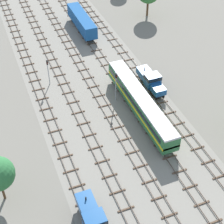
{
  "coord_description": "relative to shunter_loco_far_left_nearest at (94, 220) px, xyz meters",
  "views": [
    {
      "loc": [
        -16.86,
        12.6,
        41.56
      ],
      "look_at": [
        0.0,
        54.93,
        1.5
      ],
      "focal_mm": 57.86,
      "sensor_mm": 36.0,
      "label": 1
    }
  ],
  "objects": [
    {
      "name": "ground_plane",
      "position": [
        9.86,
        19.65,
        -2.01
      ],
      "size": [
        480.0,
        480.0,
        0.0
      ],
      "primitive_type": "plane",
      "color": "slate"
    },
    {
      "name": "ballast_bed",
      "position": [
        9.86,
        19.65,
        -2.01
      ],
      "size": [
        23.72,
        176.0,
        0.01
      ],
      "primitive_type": "cube",
      "color": "gray",
      "rests_on": "ground"
    },
    {
      "name": "track_far_left",
      "position": [
        -0.0,
        20.65,
        -1.87
      ],
      "size": [
        2.4,
        126.0,
        0.29
      ],
      "color": "#47382D",
      "rests_on": "ground"
    },
    {
      "name": "track_left",
      "position": [
        4.93,
        20.65,
        -1.87
      ],
      "size": [
        2.4,
        126.0,
        0.29
      ],
      "color": "#47382D",
      "rests_on": "ground"
    },
    {
      "name": "track_centre_left",
      "position": [
        9.86,
        20.65,
        -1.87
      ],
      "size": [
        2.4,
        126.0,
        0.29
      ],
      "color": "#47382D",
      "rests_on": "ground"
    },
    {
      "name": "track_centre",
      "position": [
        14.79,
        20.65,
        -1.87
      ],
      "size": [
        2.4,
        126.0,
        0.29
      ],
      "color": "#47382D",
      "rests_on": "ground"
    },
    {
      "name": "track_centre_right",
      "position": [
        19.72,
        20.65,
        -1.87
      ],
      "size": [
        2.4,
        126.0,
        0.29
      ],
      "color": "#47382D",
      "rests_on": "ground"
    },
    {
      "name": "shunter_loco_far_left_nearest",
      "position": [
        0.0,
        0.0,
        0.0
      ],
      "size": [
        2.74,
        8.46,
        3.1
      ],
      "color": "#194C8C",
      "rests_on": "ground"
    },
    {
      "name": "passenger_coach_centre_near",
      "position": [
        14.79,
        18.03,
        0.6
      ],
      "size": [
        2.96,
        22.0,
        3.8
      ],
      "color": "#286638",
      "rests_on": "ground"
    },
    {
      "name": "shunter_loco_centre_right_mid",
      "position": [
        19.72,
        23.71,
        0.0
      ],
      "size": [
        2.74,
        8.46,
        3.1
      ],
      "color": "#194C8C",
      "rests_on": "ground"
    },
    {
      "name": "freight_boxcar_centre_midfar",
      "position": [
        14.8,
        49.87,
        0.44
      ],
      "size": [
        2.87,
        14.0,
        3.6
      ],
      "color": "#194C8C",
      "rests_on": "ground"
    },
    {
      "name": "signal_post_nearest",
      "position": [
        12.33,
        22.92,
        1.75
      ],
      "size": [
        0.28,
        0.47,
        5.99
      ],
      "color": "gray",
      "rests_on": "ground"
    },
    {
      "name": "signal_post_near",
      "position": [
        2.47,
        32.16,
        1.42
      ],
      "size": [
        0.28,
        0.47,
        5.4
      ],
      "color": "gray",
      "rests_on": "ground"
    }
  ]
}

